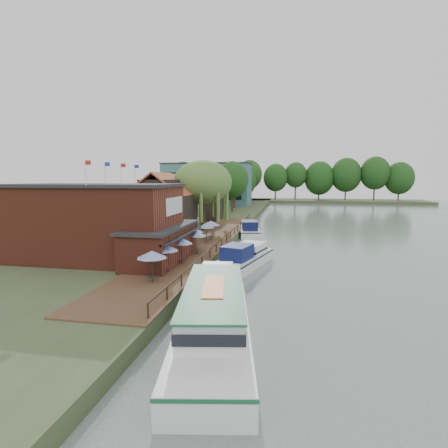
# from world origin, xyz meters

# --- Properties ---
(ground) EXTENTS (260.00, 260.00, 0.00)m
(ground) POSITION_xyz_m (0.00, 0.00, 0.00)
(ground) COLOR #53605B
(ground) RESTS_ON ground
(land_bank) EXTENTS (50.00, 140.00, 1.00)m
(land_bank) POSITION_xyz_m (-30.00, 35.00, 0.50)
(land_bank) COLOR #384728
(land_bank) RESTS_ON ground
(quay_deck) EXTENTS (6.00, 50.00, 0.10)m
(quay_deck) POSITION_xyz_m (-8.00, 10.00, 1.05)
(quay_deck) COLOR #47301E
(quay_deck) RESTS_ON land_bank
(quay_rail) EXTENTS (0.20, 49.00, 1.00)m
(quay_rail) POSITION_xyz_m (-5.30, 10.50, 1.50)
(quay_rail) COLOR black
(quay_rail) RESTS_ON land_bank
(pub) EXTENTS (20.00, 11.00, 7.30)m
(pub) POSITION_xyz_m (-14.00, -1.00, 4.65)
(pub) COLOR maroon
(pub) RESTS_ON land_bank
(hotel_block) EXTENTS (25.40, 12.40, 12.30)m
(hotel_block) POSITION_xyz_m (-22.00, 70.00, 7.15)
(hotel_block) COLOR #38666B
(hotel_block) RESTS_ON land_bank
(cottage_a) EXTENTS (8.60, 7.60, 8.50)m
(cottage_a) POSITION_xyz_m (-15.00, 14.00, 5.25)
(cottage_a) COLOR black
(cottage_a) RESTS_ON land_bank
(cottage_b) EXTENTS (9.60, 8.60, 8.50)m
(cottage_b) POSITION_xyz_m (-18.00, 24.00, 5.25)
(cottage_b) COLOR beige
(cottage_b) RESTS_ON land_bank
(cottage_c) EXTENTS (7.60, 7.60, 8.50)m
(cottage_c) POSITION_xyz_m (-14.00, 33.00, 5.25)
(cottage_c) COLOR black
(cottage_c) RESTS_ON land_bank
(willow) EXTENTS (8.60, 8.60, 10.43)m
(willow) POSITION_xyz_m (-10.50, 19.00, 6.21)
(willow) COLOR #476B2D
(willow) RESTS_ON land_bank
(umbrella_0) EXTENTS (2.28, 2.28, 2.38)m
(umbrella_0) POSITION_xyz_m (-7.69, -7.53, 2.29)
(umbrella_0) COLOR #1B3D97
(umbrella_0) RESTS_ON quay_deck
(umbrella_1) EXTENTS (2.11, 2.11, 2.38)m
(umbrella_1) POSITION_xyz_m (-7.59, -4.90, 2.29)
(umbrella_1) COLOR #1B3D98
(umbrella_1) RESTS_ON quay_deck
(umbrella_2) EXTENTS (1.97, 1.97, 2.38)m
(umbrella_2) POSITION_xyz_m (-7.26, -1.65, 2.29)
(umbrella_2) COLOR #1C469A
(umbrella_2) RESTS_ON quay_deck
(umbrella_3) EXTENTS (1.95, 1.95, 2.38)m
(umbrella_3) POSITION_xyz_m (-7.00, 2.60, 2.29)
(umbrella_3) COLOR #1A4991
(umbrella_3) RESTS_ON quay_deck
(umbrella_4) EXTENTS (2.44, 2.44, 2.38)m
(umbrella_4) POSITION_xyz_m (-8.18, 5.12, 2.29)
(umbrella_4) COLOR navy
(umbrella_4) RESTS_ON quay_deck
(umbrella_5) EXTENTS (1.99, 1.99, 2.38)m
(umbrella_5) POSITION_xyz_m (-7.54, 8.90, 2.29)
(umbrella_5) COLOR navy
(umbrella_5) RESTS_ON quay_deck
(umbrella_6) EXTENTS (2.34, 2.34, 2.38)m
(umbrella_6) POSITION_xyz_m (-7.52, 11.17, 2.29)
(umbrella_6) COLOR navy
(umbrella_6) RESTS_ON quay_deck
(cruiser_0) EXTENTS (4.34, 10.46, 2.48)m
(cruiser_0) POSITION_xyz_m (-3.05, -7.41, 1.24)
(cruiser_0) COLOR silver
(cruiser_0) RESTS_ON ground
(cruiser_1) EXTENTS (5.81, 10.78, 2.51)m
(cruiser_1) POSITION_xyz_m (-2.10, 2.68, 1.25)
(cruiser_1) COLOR white
(cruiser_1) RESTS_ON ground
(cruiser_2) EXTENTS (4.86, 10.39, 2.43)m
(cruiser_2) POSITION_xyz_m (-3.94, 22.28, 1.21)
(cruiser_2) COLOR white
(cruiser_2) RESTS_ON ground
(tour_boat) EXTENTS (6.19, 14.16, 2.99)m
(tour_boat) POSITION_xyz_m (-1.64, -13.97, 1.49)
(tour_boat) COLOR silver
(tour_boat) RESTS_ON ground
(swan) EXTENTS (0.44, 0.44, 0.44)m
(swan) POSITION_xyz_m (-2.19, -12.77, 0.22)
(swan) COLOR white
(swan) RESTS_ON ground
(bank_tree_0) EXTENTS (6.24, 6.24, 10.39)m
(bank_tree_0) POSITION_xyz_m (-16.48, 42.90, 6.19)
(bank_tree_0) COLOR #143811
(bank_tree_0) RESTS_ON land_bank
(bank_tree_1) EXTENTS (7.35, 7.35, 11.73)m
(bank_tree_1) POSITION_xyz_m (-11.02, 48.44, 6.86)
(bank_tree_1) COLOR #143811
(bank_tree_1) RESTS_ON land_bank
(bank_tree_2) EXTENTS (7.38, 7.38, 11.79)m
(bank_tree_2) POSITION_xyz_m (-12.29, 59.74, 6.89)
(bank_tree_2) COLOR #143811
(bank_tree_2) RESTS_ON land_bank
(bank_tree_3) EXTENTS (7.94, 7.94, 11.38)m
(bank_tree_3) POSITION_xyz_m (-12.45, 78.84, 6.69)
(bank_tree_3) COLOR #143811
(bank_tree_3) RESTS_ON land_bank
(bank_tree_4) EXTENTS (7.12, 7.12, 12.91)m
(bank_tree_4) POSITION_xyz_m (-11.02, 87.47, 7.46)
(bank_tree_4) COLOR #143811
(bank_tree_4) RESTS_ON land_bank
(bank_tree_5) EXTENTS (7.83, 7.83, 12.08)m
(bank_tree_5) POSITION_xyz_m (-17.77, 94.62, 7.04)
(bank_tree_5) COLOR #143811
(bank_tree_5) RESTS_ON land_bank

